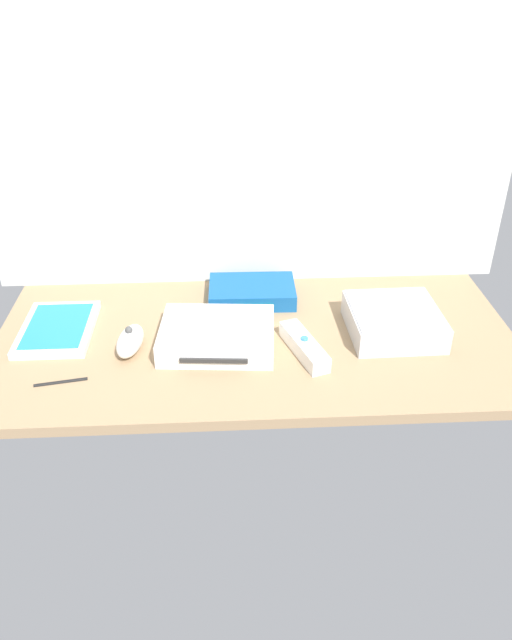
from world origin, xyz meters
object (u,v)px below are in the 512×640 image
Objects in this scene: mini_computer at (394,321)px; game_case at (58,329)px; network_router at (251,292)px; remote_nunchuk at (130,341)px; stylus_pen at (61,381)px; game_console at (217,335)px; remote_wand at (304,346)px.

game_case is (-65.03, 3.74, -1.88)cm from mini_computer.
network_router is (-26.92, 14.76, -0.94)cm from mini_computer.
remote_nunchuk is (14.97, -7.13, 1.28)cm from game_case.
stylus_pen is at bearing -168.12° from mini_computer.
mini_computer reaches higher than game_console.
stylus_pen is at bearing -139.93° from network_router.
remote_nunchuk is at bearing -140.80° from network_router.
stylus_pen is at bearing -154.93° from game_console.
mini_computer is at bearing -27.65° from network_router.
mini_computer is at bearing -3.45° from game_case.
game_case is 2.12× the size of stylus_pen.
network_router is 1.20× the size of remote_wand.
network_router is (38.11, 11.02, 0.94)cm from game_case.
game_case is 16.63cm from remote_nunchuk.
remote_nunchuk reaches higher than game_console.
game_case is 1.80× the size of remote_nunchuk.
stylus_pen is at bearing 170.69° from remote_wand.
mini_computer is 1.14× the size of remote_wand.
remote_wand is (46.96, -9.95, 0.75)cm from game_case.
network_router reaches higher than game_case.
remote_wand is 1.44× the size of remote_nunchuk.
mini_computer is at bearing 0.88° from remote_wand.
remote_wand is at bearing 3.74° from remote_nunchuk.
mini_computer reaches higher than game_case.
mini_computer reaches higher than remote_nunchuk.
remote_nunchuk reaches higher than remote_wand.
stylus_pen is (-61.01, -12.83, -2.29)cm from mini_computer.
mini_computer is 50.17cm from remote_nunchuk.
remote_nunchuk is at bearing 40.75° from stylus_pen.
game_case is 48.01cm from remote_wand.
remote_wand is (8.86, -20.97, -0.19)cm from network_router.
game_case is at bearing 149.96° from remote_wand.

